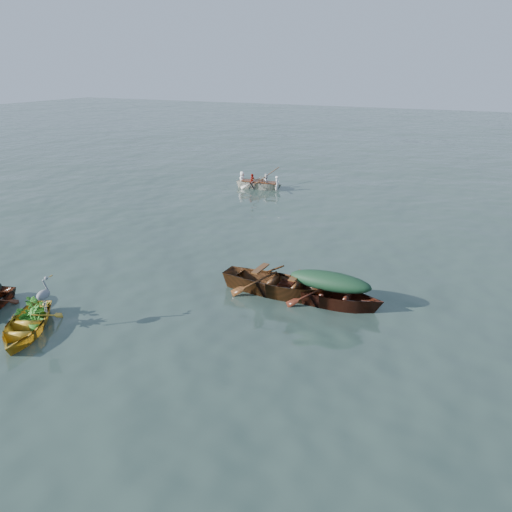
{
  "coord_description": "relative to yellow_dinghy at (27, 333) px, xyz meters",
  "views": [
    {
      "loc": [
        6.35,
        -10.35,
        6.32
      ],
      "look_at": [
        -0.17,
        3.23,
        0.5
      ],
      "focal_mm": 35.0,
      "sensor_mm": 36.0,
      "label": 1
    }
  ],
  "objects": [
    {
      "name": "thwart_benches",
      "position": [
        4.8,
        4.82,
        0.59
      ],
      "size": [
        2.41,
        0.95,
        0.04
      ],
      "primitive_type": null,
      "rotation": [
        0.0,
        0.0,
        1.55
      ],
      "color": "#512D13",
      "rests_on": "open_wooden_boat"
    },
    {
      "name": "rowed_boat",
      "position": [
        -1.37,
        16.6,
        0.0
      ],
      "size": [
        3.65,
        1.18,
        0.82
      ],
      "primitive_type": "imported",
      "rotation": [
        0.0,
        0.0,
        1.6
      ],
      "color": "white",
      "rests_on": "ground"
    },
    {
      "name": "green_tarp_boat",
      "position": [
        6.35,
        4.83,
        0.0
      ],
      "size": [
        4.23,
        1.34,
        0.98
      ],
      "primitive_type": "imported",
      "rotation": [
        0.0,
        0.0,
        1.58
      ],
      "color": "#491F11",
      "rests_on": "ground"
    },
    {
      "name": "open_wooden_boat",
      "position": [
        4.8,
        4.82,
        0.0
      ],
      "size": [
        4.82,
        1.59,
        1.14
      ],
      "primitive_type": "imported",
      "rotation": [
        0.0,
        0.0,
        1.55
      ],
      "color": "#562E15",
      "rests_on": "ground"
    },
    {
      "name": "oars",
      "position": [
        -1.37,
        16.6,
        0.44
      ],
      "size": [
        0.67,
        2.61,
        0.06
      ],
      "primitive_type": null,
      "rotation": [
        0.0,
        0.0,
        1.6
      ],
      "color": "#925D37",
      "rests_on": "rowed_boat"
    },
    {
      "name": "ground",
      "position": [
        3.6,
        2.96,
        0.0
      ],
      "size": [
        140.0,
        140.0,
        0.0
      ],
      "primitive_type": "plane",
      "color": "#2F423A",
      "rests_on": "ground"
    },
    {
      "name": "heron",
      "position": [
        0.45,
        0.32,
        0.88
      ],
      "size": [
        0.44,
        0.49,
        0.92
      ],
      "primitive_type": null,
      "rotation": [
        0.0,
        0.0,
        0.52
      ],
      "color": "gray",
      "rests_on": "yellow_dinghy"
    },
    {
      "name": "rowers",
      "position": [
        -1.37,
        16.6,
        0.79
      ],
      "size": [
        2.56,
        1.04,
        0.76
      ],
      "primitive_type": "imported",
      "rotation": [
        0.0,
        0.0,
        1.6
      ],
      "color": "silver",
      "rests_on": "rowed_boat"
    },
    {
      "name": "green_tarp_cover",
      "position": [
        6.35,
        4.83,
        0.75
      ],
      "size": [
        2.33,
        0.73,
        0.52
      ],
      "primitive_type": "ellipsoid",
      "rotation": [
        0.0,
        0.0,
        1.58
      ],
      "color": "black",
      "rests_on": "green_tarp_boat"
    },
    {
      "name": "yellow_dinghy",
      "position": [
        0.0,
        0.0,
        0.0
      ],
      "size": [
        2.72,
        3.39,
        0.84
      ],
      "primitive_type": "imported",
      "rotation": [
        0.0,
        0.0,
        0.52
      ],
      "color": "#BF8425",
      "rests_on": "ground"
    },
    {
      "name": "dinghy_weeds",
      "position": [
        -0.25,
        0.49,
        0.72
      ],
      "size": [
        1.05,
        1.13,
        0.6
      ],
      "primitive_type": "imported",
      "rotation": [
        0.0,
        0.0,
        0.52
      ],
      "color": "#2F671B",
      "rests_on": "yellow_dinghy"
    }
  ]
}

